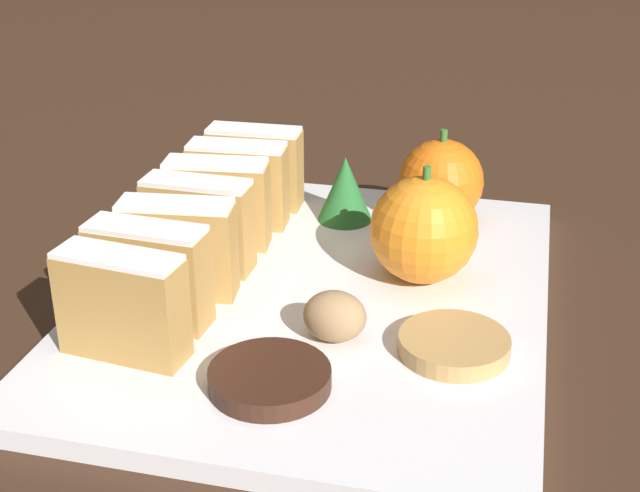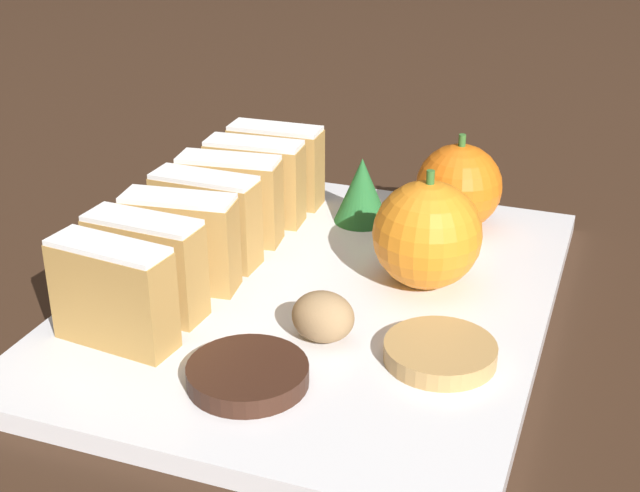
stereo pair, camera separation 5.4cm
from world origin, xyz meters
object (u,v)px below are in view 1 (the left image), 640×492
at_px(walnut, 335,316).
at_px(orange_far, 424,230).
at_px(chocolate_cookie, 278,379).
at_px(orange_near, 441,181).

bearing_deg(walnut, orange_far, 66.43).
xyz_separation_m(walnut, chocolate_cookie, (-0.02, -0.05, -0.01)).
relative_size(orange_near, orange_far, 0.91).
relative_size(orange_near, walnut, 1.93).
bearing_deg(orange_near, orange_far, -89.91).
bearing_deg(orange_far, walnut, -113.57).
xyz_separation_m(orange_far, walnut, (-0.04, -0.08, -0.02)).
height_order(walnut, chocolate_cookie, walnut).
bearing_deg(walnut, chocolate_cookie, -107.64).
relative_size(orange_far, chocolate_cookie, 1.19).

